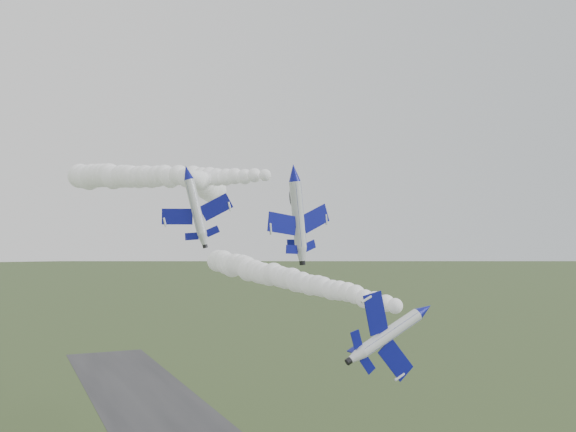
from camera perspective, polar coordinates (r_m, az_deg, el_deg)
name	(u,v)px	position (r m, az deg, el deg)	size (l,w,h in m)	color
jet_lead	(425,310)	(70.93, 12.07, -8.16)	(4.52, 11.84, 8.81)	silver
smoke_trail_jet_lead	(282,277)	(102.76, -0.50, -5.45)	(4.44, 68.00, 4.44)	white
jet_pair_left	(187,172)	(85.38, -8.96, 3.86)	(9.12, 10.76, 3.34)	silver
smoke_trail_jet_pair_left	(206,186)	(119.22, -7.30, 2.69)	(5.57, 63.60, 5.57)	white
jet_pair_right	(295,172)	(90.30, 0.58, 3.90)	(12.01, 13.97, 3.69)	silver
smoke_trail_jet_pair_right	(154,176)	(119.53, -11.81, 3.46)	(5.28, 66.04, 5.28)	white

